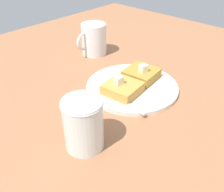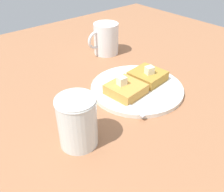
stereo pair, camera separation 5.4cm
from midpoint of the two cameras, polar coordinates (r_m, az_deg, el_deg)
table_surface at (r=70.27cm, az=1.70°, el=3.00°), size 118.81×118.81×2.55cm
plate at (r=65.00cm, az=2.22°, el=2.10°), size 23.78×23.78×1.06cm
toast_slice_left at (r=67.35cm, az=4.40°, el=4.95°), size 8.88×8.91×2.48cm
toast_slice_middle at (r=61.01cm, az=-0.11°, el=1.69°), size 8.88×8.91×2.48cm
butter_pat_primary at (r=65.49cm, az=4.82°, el=6.28°), size 2.35×2.20×2.03cm
butter_pat_secondary at (r=59.84cm, az=-1.10°, el=3.51°), size 2.18×2.00×2.03cm
fork at (r=59.57cm, az=-1.71°, el=-0.45°), size 2.37×16.05×0.36cm
syrup_jar at (r=46.81cm, az=-9.84°, el=-6.97°), size 7.63×7.63×10.30cm
coffee_mug at (r=82.98cm, az=-6.16°, el=12.73°), size 11.16×7.99×9.97cm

